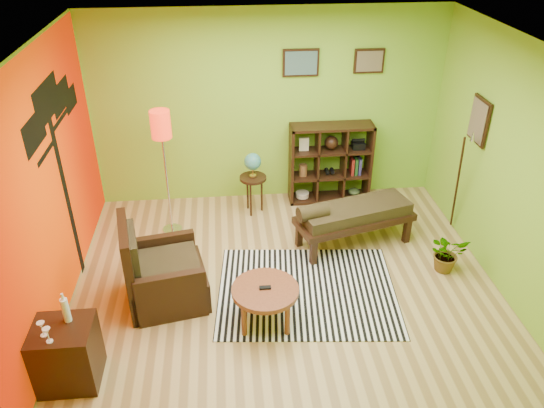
{
  "coord_description": "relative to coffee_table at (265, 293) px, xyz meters",
  "views": [
    {
      "loc": [
        -0.64,
        -4.9,
        4.04
      ],
      "look_at": [
        -0.14,
        0.16,
        1.05
      ],
      "focal_mm": 35.0,
      "sensor_mm": 36.0,
      "label": 1
    }
  ],
  "objects": [
    {
      "name": "ground",
      "position": [
        0.29,
        0.55,
        -0.38
      ],
      "size": [
        5.0,
        5.0,
        0.0
      ],
      "primitive_type": "plane",
      "color": "tan",
      "rests_on": "ground"
    },
    {
      "name": "room_shell",
      "position": [
        0.19,
        0.56,
        1.42
      ],
      "size": [
        5.04,
        4.54,
        2.82
      ],
      "color": "#85C02E",
      "rests_on": "ground"
    },
    {
      "name": "zebra_rug",
      "position": [
        0.53,
        0.44,
        -0.37
      ],
      "size": [
        2.21,
        1.83,
        0.01
      ],
      "primitive_type": "cube",
      "rotation": [
        0.0,
        0.0,
        -0.09
      ],
      "color": "white",
      "rests_on": "ground"
    },
    {
      "name": "coffee_table",
      "position": [
        0.0,
        0.0,
        0.0
      ],
      "size": [
        0.72,
        0.72,
        0.46
      ],
      "color": "brown",
      "rests_on": "ground"
    },
    {
      "name": "armchair",
      "position": [
        -1.14,
        0.47,
        -0.06
      ],
      "size": [
        1.0,
        1.0,
        1.04
      ],
      "color": "black",
      "rests_on": "ground"
    },
    {
      "name": "side_cabinet",
      "position": [
        -1.91,
        -0.63,
        -0.05
      ],
      "size": [
        0.55,
        0.5,
        0.96
      ],
      "color": "black",
      "rests_on": "ground"
    },
    {
      "name": "floor_lamp",
      "position": [
        -1.13,
        1.91,
        1.03
      ],
      "size": [
        0.26,
        0.26,
        1.75
      ],
      "color": "silver",
      "rests_on": "ground"
    },
    {
      "name": "globe_table",
      "position": [
        0.03,
        2.31,
        0.33
      ],
      "size": [
        0.38,
        0.38,
        0.93
      ],
      "color": "black",
      "rests_on": "ground"
    },
    {
      "name": "cube_shelf",
      "position": [
        1.2,
        2.58,
        0.22
      ],
      "size": [
        1.2,
        0.35,
        1.2
      ],
      "color": "black",
      "rests_on": "ground"
    },
    {
      "name": "bench",
      "position": [
        1.24,
        1.34,
        0.08
      ],
      "size": [
        1.64,
        0.95,
        0.72
      ],
      "color": "black",
      "rests_on": "ground"
    },
    {
      "name": "potted_plant",
      "position": [
        2.29,
        0.69,
        -0.19
      ],
      "size": [
        0.48,
        0.53,
        0.39
      ],
      "primitive_type": "imported",
      "rotation": [
        0.0,
        0.0,
        0.08
      ],
      "color": "#26661E",
      "rests_on": "ground"
    }
  ]
}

